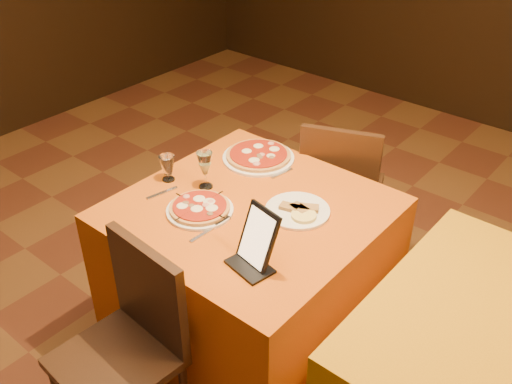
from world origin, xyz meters
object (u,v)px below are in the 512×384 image
Objects in this scene: wine_glass at (205,170)px; water_glass at (168,168)px; chair_main_near at (115,361)px; pizza_far at (258,156)px; main_table at (251,270)px; pizza_near at (200,209)px; tablet at (258,237)px; chair_main_far at (342,188)px.

wine_glass is 0.20m from water_glass.
chair_main_near is 2.47× the size of pizza_far.
chair_main_near is 7.00× the size of water_glass.
main_table is 0.58m from pizza_far.
pizza_far is 1.94× the size of wine_glass.
chair_main_near is 0.93m from wine_glass.
chair_main_near is 3.04× the size of pizza_near.
water_glass is 0.75m from tablet.
wine_glass reaches higher than chair_main_far.
wine_glass is (-0.27, 0.80, 0.39)m from chair_main_near.
chair_main_far is 7.00× the size of water_glass.
chair_main_far is (0.00, 1.62, 0.00)m from chair_main_near.
pizza_near is at bearing 177.85° from tablet.
chair_main_near is 0.73m from tablet.
chair_main_near is 1.00× the size of chair_main_far.
pizza_near reaches higher than main_table.
wine_glass is (-0.02, -0.36, 0.08)m from pizza_far.
pizza_far is at bearing 106.06° from chair_main_near.
tablet is (0.27, -1.08, 0.41)m from chair_main_far.
tablet reaches higher than chair_main_near.
pizza_near is at bearing -79.21° from pizza_far.
pizza_far is 0.48m from water_glass.
tablet is at bearing 82.61° from chair_main_far.
water_glass is at bearing 162.77° from pizza_near.
water_glass is at bearing -159.15° from wine_glass.
chair_main_far is 3.73× the size of tablet.
chair_main_far is 2.47× the size of pizza_far.
chair_main_far is at bearing 62.95° from water_glass.
wine_glass is at bearing -93.26° from pizza_far.
pizza_far is at bearing 140.46° from tablet.
water_glass is (-0.31, 0.09, 0.05)m from pizza_near.
chair_main_far reaches higher than pizza_near.
main_table is 5.79× the size of wine_glass.
pizza_near is 1.23× the size of tablet.
water_glass is (-0.45, -0.08, 0.44)m from main_table.
chair_main_near is at bearing -90.00° from main_table.
pizza_near is 2.30× the size of water_glass.
chair_main_far reaches higher than pizza_far.
water_glass is 0.53× the size of tablet.
main_table is at bearing 49.66° from pizza_near.
chair_main_far is (0.00, 0.81, 0.08)m from main_table.
wine_glass is at bearing -178.19° from main_table.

